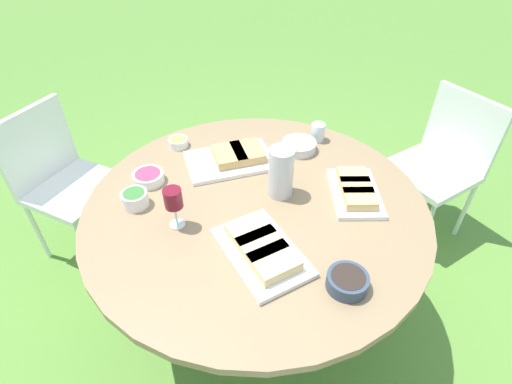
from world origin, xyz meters
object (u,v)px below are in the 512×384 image
object	(u,v)px
dining_table	(256,221)
water_pitcher	(281,172)
wine_glass	(173,200)
chair_far_back	(60,175)
chair_near_right	(443,157)

from	to	relation	value
dining_table	water_pitcher	world-z (taller)	water_pitcher
water_pitcher	wine_glass	world-z (taller)	water_pitcher
chair_far_back	wine_glass	world-z (taller)	wine_glass
chair_near_right	water_pitcher	xyz separation A→B (m)	(1.02, 0.58, 0.36)
dining_table	water_pitcher	bearing A→B (deg)	-149.60
water_pitcher	chair_near_right	bearing A→B (deg)	-150.40
chair_far_back	water_pitcher	distance (m)	1.32
dining_table	chair_far_back	xyz separation A→B (m)	(1.06, -0.57, -0.15)
dining_table	chair_far_back	size ratio (longest dim) A/B	1.59
chair_far_back	wine_glass	distance (m)	1.09
chair_far_back	wine_glass	bearing A→B (deg)	137.47
dining_table	wine_glass	bearing A→B (deg)	20.07
water_pitcher	wine_glass	bearing A→B (deg)	22.83
chair_near_right	chair_far_back	xyz separation A→B (m)	(2.18, 0.07, 0.00)
dining_table	wine_glass	distance (m)	0.40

